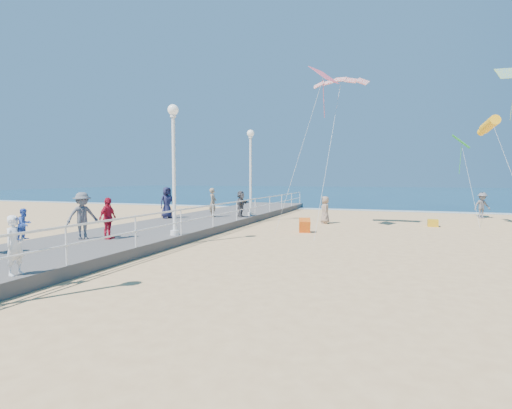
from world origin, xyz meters
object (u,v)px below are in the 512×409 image
(woman_holding_toddler, at_px, (15,245))
(spectator_3, at_px, (108,218))
(spectator_5, at_px, (241,204))
(box_kite, at_px, (305,227))
(toddler_held, at_px, (24,224))
(beach_walker_c, at_px, (325,210))
(spectator_2, at_px, (83,216))
(lamp_post_far, at_px, (251,163))
(spectator_4, at_px, (167,203))
(beach_chair_left, at_px, (433,223))
(spectator_6, at_px, (213,202))
(beach_walker_a, at_px, (482,205))
(lamp_post_mid, at_px, (174,156))

(woman_holding_toddler, distance_m, spectator_3, 5.71)
(spectator_5, bearing_deg, spectator_3, 174.50)
(woman_holding_toddler, relative_size, box_kite, 2.43)
(toddler_held, distance_m, box_kite, 13.20)
(toddler_held, bearing_deg, box_kite, -23.82)
(spectator_5, distance_m, beach_walker_c, 5.09)
(spectator_2, height_order, spectator_3, spectator_2)
(lamp_post_far, xyz_separation_m, spectator_5, (-0.26, -0.99, -2.47))
(woman_holding_toddler, xyz_separation_m, spectator_3, (-1.80, 5.42, 0.07))
(spectator_3, bearing_deg, spectator_4, 11.92)
(toddler_held, bearing_deg, spectator_2, 24.57)
(beach_walker_c, bearing_deg, beach_chair_left, 77.69)
(spectator_3, relative_size, spectator_6, 0.92)
(spectator_4, relative_size, spectator_5, 1.16)
(beach_walker_a, relative_size, beach_chair_left, 3.23)
(spectator_6, distance_m, beach_chair_left, 12.76)
(woman_holding_toddler, distance_m, toddler_held, 0.55)
(lamp_post_mid, xyz_separation_m, woman_holding_toddler, (-0.05, -7.22, -2.53))
(lamp_post_far, bearing_deg, beach_walker_c, 8.18)
(lamp_post_far, height_order, spectator_2, lamp_post_far)
(spectator_2, relative_size, box_kite, 3.01)
(spectator_5, relative_size, beach_walker_a, 0.89)
(spectator_3, distance_m, beach_walker_a, 24.17)
(toddler_held, height_order, box_kite, toddler_held)
(lamp_post_far, xyz_separation_m, woman_holding_toddler, (-0.05, -16.22, -2.53))
(lamp_post_far, height_order, toddler_held, lamp_post_far)
(beach_walker_c, bearing_deg, spectator_3, -47.27)
(spectator_2, height_order, spectator_4, spectator_4)
(toddler_held, relative_size, spectator_6, 0.44)
(woman_holding_toddler, relative_size, spectator_2, 0.81)
(spectator_6, bearing_deg, lamp_post_far, -58.08)
(toddler_held, bearing_deg, spectator_3, 14.91)
(box_kite, bearing_deg, lamp_post_mid, -143.83)
(beach_walker_c, bearing_deg, spectator_6, -89.10)
(spectator_6, height_order, beach_chair_left, spectator_6)
(lamp_post_far, height_order, beach_walker_a, lamp_post_far)
(beach_walker_a, height_order, beach_chair_left, beach_walker_a)
(beach_chair_left, bearing_deg, toddler_held, -121.10)
(woman_holding_toddler, bearing_deg, spectator_6, 1.57)
(spectator_3, bearing_deg, lamp_post_mid, -49.83)
(spectator_6, height_order, beach_walker_a, spectator_6)
(spectator_2, relative_size, beach_walker_a, 1.02)
(beach_walker_c, bearing_deg, spectator_5, -89.17)
(beach_walker_a, xyz_separation_m, beach_chair_left, (-3.52, -6.12, -0.69))
(box_kite, bearing_deg, spectator_3, -145.92)
(lamp_post_mid, bearing_deg, beach_walker_c, 64.79)
(box_kite, bearing_deg, beach_walker_c, 70.40)
(spectator_6, bearing_deg, lamp_post_mid, -174.07)
(woman_holding_toddler, height_order, toddler_held, toddler_held)
(beach_chair_left, bearing_deg, beach_walker_a, 60.11)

